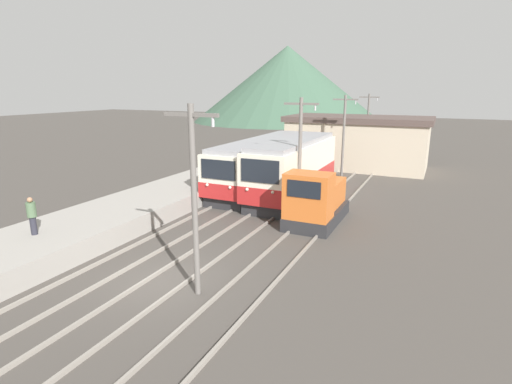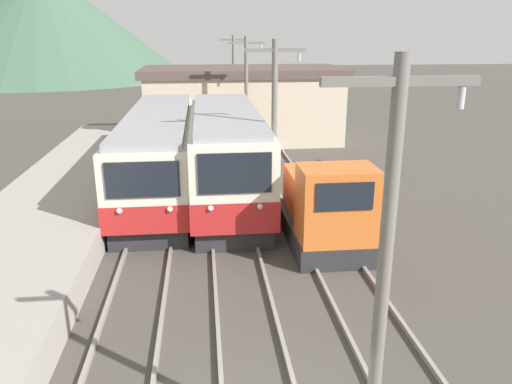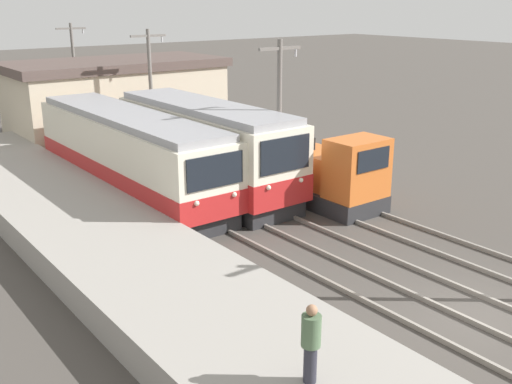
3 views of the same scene
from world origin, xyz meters
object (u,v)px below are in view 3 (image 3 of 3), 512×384
catenary_mast_distant (75,69)px  person_on_platform (311,341)px  commuter_train_left (130,157)px  commuter_train_center (205,151)px  shunting_locomotive (331,176)px  catenary_mast_far (151,87)px  catenary_mast_mid (279,116)px

catenary_mast_distant → person_on_platform: (-8.15, -32.25, -1.74)m
commuter_train_left → commuter_train_center: bearing=-28.6°
shunting_locomotive → catenary_mast_distant: bearing=93.7°
commuter_train_left → catenary_mast_far: (4.31, 6.04, 1.94)m
commuter_train_center → catenary_mast_mid: 3.92m
commuter_train_left → person_on_platform: (-3.85, -15.51, 0.21)m
shunting_locomotive → catenary_mast_distant: size_ratio=0.75×
catenary_mast_mid → shunting_locomotive: bearing=-45.1°
catenary_mast_far → catenary_mast_distant: same height
commuter_train_center → catenary_mast_far: 7.93m
commuter_train_center → catenary_mast_mid: size_ratio=1.64×
commuter_train_left → catenary_mast_far: size_ratio=2.00×
commuter_train_center → person_on_platform: (-6.65, -13.98, 0.08)m
shunting_locomotive → catenary_mast_mid: catenary_mast_mid is taller
commuter_train_left → catenary_mast_distant: 17.40m
commuter_train_center → catenary_mast_distant: bearing=85.3°
catenary_mast_distant → commuter_train_center: bearing=-94.7°
commuter_train_left → catenary_mast_distant: bearing=75.6°
commuter_train_left → person_on_platform: bearing=-103.9°
commuter_train_left → commuter_train_center: commuter_train_center is taller
commuter_train_center → catenary_mast_distant: size_ratio=1.64×
commuter_train_left → catenary_mast_far: catenary_mast_far is taller
person_on_platform → catenary_mast_mid: bearing=53.1°
catenary_mast_mid → catenary_mast_far: same height
catenary_mast_mid → catenary_mast_distant: same height
commuter_train_center → shunting_locomotive: commuter_train_center is taller
commuter_train_left → catenary_mast_distant: catenary_mast_distant is taller
commuter_train_left → commuter_train_center: size_ratio=1.22×
catenary_mast_far → person_on_platform: 23.10m
catenary_mast_distant → person_on_platform: size_ratio=3.99×
shunting_locomotive → person_on_platform: bearing=-135.9°
catenary_mast_mid → commuter_train_left: bearing=132.8°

